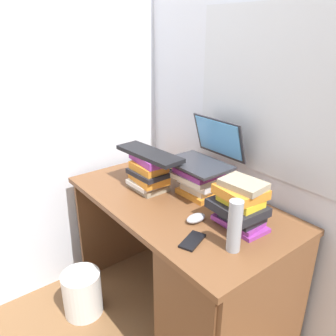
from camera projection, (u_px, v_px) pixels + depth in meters
ground_plane at (176, 309)px, 2.06m from camera, size 6.00×6.00×0.00m
wall_back at (235, 87)px, 1.78m from camera, size 6.00×0.06×2.60m
wall_left at (105, 79)px, 2.09m from camera, size 0.05×6.00×2.60m
desk at (213, 286)px, 1.66m from camera, size 1.26×0.68×0.75m
book_stack_tall at (198, 180)px, 1.80m from camera, size 0.25×0.20×0.17m
book_stack_keyboard_riser at (149, 173)px, 1.86m from camera, size 0.25×0.20×0.20m
book_stack_side at (240, 205)px, 1.50m from camera, size 0.25×0.20×0.23m
laptop at (207, 153)px, 1.79m from camera, size 0.34×0.30×0.23m
keyboard at (149, 154)px, 1.82m from camera, size 0.43×0.17×0.02m
computer_mouse at (196, 218)px, 1.57m from camera, size 0.06×0.10×0.04m
mug at (148, 166)px, 2.10m from camera, size 0.11×0.08×0.09m
water_bottle at (235, 226)px, 1.33m from camera, size 0.06×0.06×0.22m
cell_phone at (192, 241)px, 1.42m from camera, size 0.11×0.15×0.01m
wastebasket at (82, 293)px, 2.00m from camera, size 0.23×0.23×0.27m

